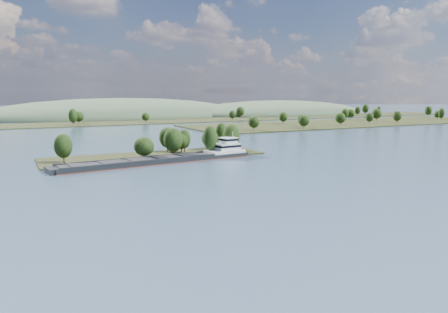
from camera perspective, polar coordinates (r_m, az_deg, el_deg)
ground at (r=148.13m, az=-2.00°, el=-3.09°), size 1800.00×1800.00×0.00m
tree_island at (r=203.82m, az=-7.05°, el=1.35°), size 100.00×30.00×14.93m
right_bank at (r=427.25m, az=16.41°, el=4.32°), size 320.00×90.00×14.37m
back_shoreline at (r=418.13m, az=-17.41°, el=4.15°), size 900.00×60.00×15.54m
hill_east at (r=579.49m, az=6.98°, el=5.52°), size 260.00×140.00×36.00m
hill_west at (r=526.73m, az=-13.45°, el=5.06°), size 320.00×160.00×44.00m
cargo_barge at (r=187.70m, az=-7.02°, el=-0.21°), size 88.19×21.06×11.84m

